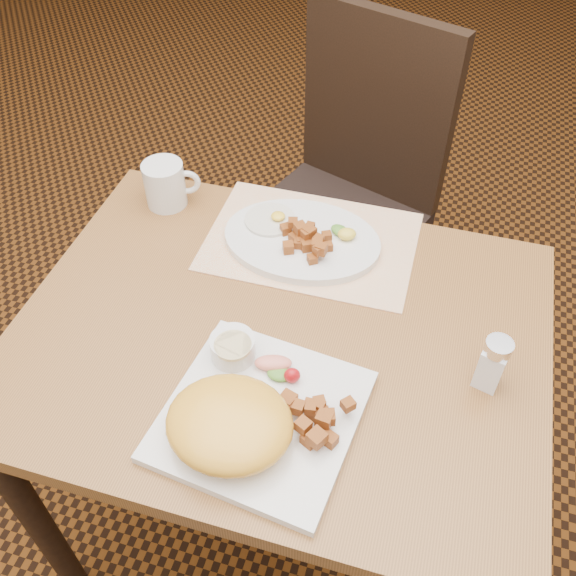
# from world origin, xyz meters

# --- Properties ---
(ground) EXTENTS (8.00, 8.00, 0.00)m
(ground) POSITION_xyz_m (0.00, 0.00, 0.00)
(ground) COLOR black
(ground) RESTS_ON ground
(table) EXTENTS (0.90, 0.70, 0.75)m
(table) POSITION_xyz_m (0.00, 0.00, 0.64)
(table) COLOR brown
(table) RESTS_ON ground
(chair_far) EXTENTS (0.54, 0.55, 0.97)m
(chair_far) POSITION_xyz_m (-0.02, 0.70, 0.54)
(chair_far) COLOR black
(chair_far) RESTS_ON ground
(placemat) EXTENTS (0.40, 0.28, 0.00)m
(placemat) POSITION_xyz_m (-0.01, 0.23, 0.75)
(placemat) COLOR white
(placemat) RESTS_ON table
(plate_square) EXTENTS (0.31, 0.31, 0.02)m
(plate_square) POSITION_xyz_m (0.02, -0.17, 0.76)
(plate_square) COLOR silver
(plate_square) RESTS_ON table
(plate_oval) EXTENTS (0.30, 0.23, 0.02)m
(plate_oval) POSITION_xyz_m (-0.02, 0.22, 0.76)
(plate_oval) COLOR silver
(plate_oval) RESTS_ON placemat
(hollandaise_mound) EXTENTS (0.19, 0.17, 0.07)m
(hollandaise_mound) POSITION_xyz_m (-0.01, -0.22, 0.80)
(hollandaise_mound) COLOR yellow
(hollandaise_mound) RESTS_ON plate_square
(ramekin) EXTENTS (0.07, 0.08, 0.04)m
(ramekin) POSITION_xyz_m (-0.05, -0.08, 0.79)
(ramekin) COLOR silver
(ramekin) RESTS_ON plate_square
(garnish_sq) EXTENTS (0.08, 0.05, 0.03)m
(garnish_sq) POSITION_xyz_m (0.03, -0.09, 0.78)
(garnish_sq) COLOR #387223
(garnish_sq) RESTS_ON plate_square
(fried_egg) EXTENTS (0.10, 0.10, 0.02)m
(fried_egg) POSITION_xyz_m (-0.09, 0.25, 0.77)
(fried_egg) COLOR white
(fried_egg) RESTS_ON plate_oval
(garnish_ov) EXTENTS (0.06, 0.05, 0.02)m
(garnish_ov) POSITION_xyz_m (0.06, 0.25, 0.78)
(garnish_ov) COLOR #387223
(garnish_ov) RESTS_ON plate_oval
(salt_shaker) EXTENTS (0.05, 0.05, 0.10)m
(salt_shaker) POSITION_xyz_m (0.35, -0.01, 0.80)
(salt_shaker) COLOR white
(salt_shaker) RESTS_ON table
(coffee_mug) EXTENTS (0.11, 0.08, 0.09)m
(coffee_mug) POSITION_xyz_m (-0.32, 0.27, 0.80)
(coffee_mug) COLOR silver
(coffee_mug) RESTS_ON table
(home_fries_sq) EXTENTS (0.12, 0.10, 0.04)m
(home_fries_sq) POSITION_xyz_m (0.10, -0.17, 0.78)
(home_fries_sq) COLOR #984D18
(home_fries_sq) RESTS_ON plate_square
(home_fries_ov) EXTENTS (0.11, 0.09, 0.04)m
(home_fries_ov) POSITION_xyz_m (-0.01, 0.20, 0.79)
(home_fries_ov) COLOR #984D18
(home_fries_ov) RESTS_ON plate_oval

